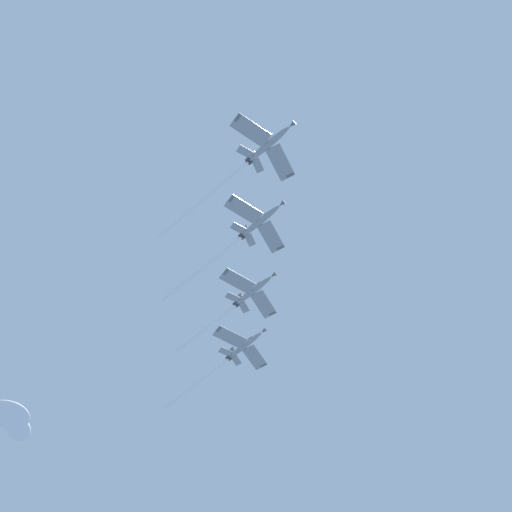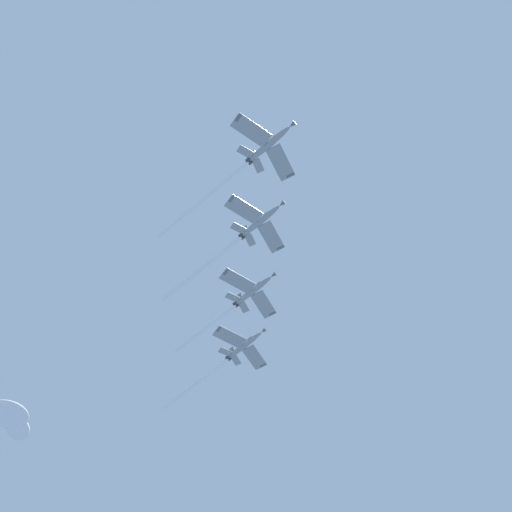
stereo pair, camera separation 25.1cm
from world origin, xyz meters
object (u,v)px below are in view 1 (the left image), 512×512
object	(u,v)px
jet_third	(237,303)
jet_second	(237,240)
jet_lead	(251,159)
jet_fourth	(227,359)

from	to	relation	value
jet_third	jet_second	bearing A→B (deg)	81.94
jet_lead	jet_third	bearing A→B (deg)	-93.39
jet_lead	jet_second	world-z (taller)	jet_lead
jet_third	jet_fourth	xyz separation A→B (m)	(-0.03, -19.04, -2.43)
jet_lead	jet_second	distance (m)	21.45
jet_lead	jet_fourth	size ratio (longest dim) A/B	1.08
jet_lead	jet_second	xyz separation A→B (m)	(0.27, -21.23, -3.03)
jet_second	jet_third	xyz separation A→B (m)	(-2.63, -18.57, -2.71)
jet_lead	jet_fourth	distance (m)	59.45
jet_second	jet_fourth	distance (m)	38.05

